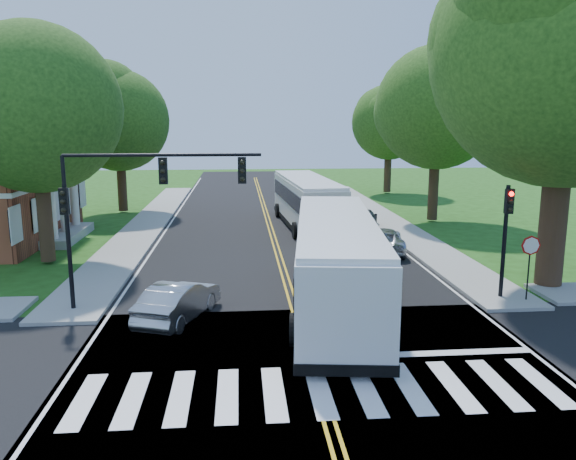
{
  "coord_description": "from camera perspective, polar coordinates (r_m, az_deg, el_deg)",
  "views": [
    {
      "loc": [
        -2.01,
        -13.94,
        6.91
      ],
      "look_at": [
        0.02,
        9.35,
        2.4
      ],
      "focal_mm": 35.0,
      "sensor_mm": 36.0,
      "label": 1
    }
  ],
  "objects": [
    {
      "name": "center_line",
      "position": [
        36.65,
        -1.76,
        0.07
      ],
      "size": [
        0.36,
        70.0,
        0.01
      ],
      "primitive_type": "cube",
      "color": "gold",
      "rests_on": "road"
    },
    {
      "name": "ground",
      "position": [
        15.69,
        2.98,
        -15.23
      ],
      "size": [
        140.0,
        140.0,
        0.0
      ],
      "primitive_type": "plane",
      "color": "#204611",
      "rests_on": "ground"
    },
    {
      "name": "hatchback",
      "position": [
        20.33,
        -11.06,
        -7.07
      ],
      "size": [
        2.86,
        4.44,
        1.38
      ],
      "primitive_type": "imported",
      "rotation": [
        0.0,
        0.0,
        2.78
      ],
      "color": "#A4A7AB",
      "rests_on": "road"
    },
    {
      "name": "tree_east_far",
      "position": [
        55.86,
        10.25,
        10.7
      ],
      "size": [
        7.2,
        7.2,
        10.34
      ],
      "color": "#322114",
      "rests_on": "ground"
    },
    {
      "name": "crosswalk",
      "position": [
        15.24,
        3.25,
        -16.0
      ],
      "size": [
        12.6,
        3.0,
        0.01
      ],
      "primitive_type": "cube",
      "color": "silver",
      "rests_on": "road"
    },
    {
      "name": "bus_lead",
      "position": [
        21.21,
        4.87,
        -3.07
      ],
      "size": [
        4.43,
        13.32,
        3.39
      ],
      "rotation": [
        0.0,
        0.0,
        3.02
      ],
      "color": "silver",
      "rests_on": "road"
    },
    {
      "name": "edge_line_e",
      "position": [
        37.64,
        8.63,
        0.24
      ],
      "size": [
        0.12,
        70.0,
        0.01
      ],
      "primitive_type": "cube",
      "color": "silver",
      "rests_on": "road"
    },
    {
      "name": "edge_line_w",
      "position": [
        36.91,
        -12.36,
        -0.1
      ],
      "size": [
        0.12,
        70.0,
        0.01
      ],
      "primitive_type": "cube",
      "color": "silver",
      "rests_on": "road"
    },
    {
      "name": "cross_road",
      "position": [
        15.69,
        2.98,
        -15.21
      ],
      "size": [
        60.0,
        12.0,
        0.01
      ],
      "primitive_type": "cube",
      "color": "black",
      "rests_on": "ground"
    },
    {
      "name": "suv",
      "position": [
        30.67,
        9.57,
        -0.99
      ],
      "size": [
        2.98,
        4.99,
        1.3
      ],
      "primitive_type": "imported",
      "rotation": [
        0.0,
        0.0,
        2.96
      ],
      "color": "#AAACB1",
      "rests_on": "road"
    },
    {
      "name": "tree_east_mid",
      "position": [
        40.29,
        14.93,
        11.91
      ],
      "size": [
        8.4,
        8.4,
        11.93
      ],
      "color": "#322114",
      "rests_on": "ground"
    },
    {
      "name": "dark_sedan",
      "position": [
        36.7,
        7.53,
        1.08
      ],
      "size": [
        3.06,
        5.08,
        1.38
      ],
      "primitive_type": "imported",
      "rotation": [
        0.0,
        0.0,
        2.89
      ],
      "color": "black",
      "rests_on": "road"
    },
    {
      "name": "stop_bar",
      "position": [
        17.87,
        13.69,
        -12.1
      ],
      "size": [
        6.6,
        0.4,
        0.01
      ],
      "primitive_type": "cube",
      "color": "silver",
      "rests_on": "road"
    },
    {
      "name": "tree_ne_big",
      "position": [
        25.65,
        26.61,
        15.88
      ],
      "size": [
        10.8,
        10.8,
        14.91
      ],
      "color": "#322114",
      "rests_on": "ground"
    },
    {
      "name": "tree_west_near",
      "position": [
        29.52,
        -24.24,
        11.18
      ],
      "size": [
        8.0,
        8.0,
        11.4
      ],
      "color": "#322114",
      "rests_on": "ground"
    },
    {
      "name": "stop_sign",
      "position": [
        23.27,
        23.39,
        -2.09
      ],
      "size": [
        0.76,
        0.08,
        2.53
      ],
      "color": "black",
      "rests_on": "ground"
    },
    {
      "name": "signal_nw",
      "position": [
        20.88,
        -15.6,
        3.56
      ],
      "size": [
        7.15,
        0.46,
        5.66
      ],
      "color": "black",
      "rests_on": "ground"
    },
    {
      "name": "bus_follow",
      "position": [
        37.39,
        1.9,
        2.95
      ],
      "size": [
        3.65,
        12.75,
        3.26
      ],
      "rotation": [
        0.0,
        0.0,
        3.21
      ],
      "color": "silver",
      "rests_on": "road"
    },
    {
      "name": "road",
      "position": [
        32.74,
        -1.36,
        -1.26
      ],
      "size": [
        14.0,
        96.0,
        0.01
      ],
      "primitive_type": "cube",
      "color": "black",
      "rests_on": "ground"
    },
    {
      "name": "sidewalk_nw",
      "position": [
        40.03,
        -13.96,
        0.76
      ],
      "size": [
        2.6,
        40.0,
        0.15
      ],
      "primitive_type": "cube",
      "color": "gray",
      "rests_on": "ground"
    },
    {
      "name": "sidewalk_ne",
      "position": [
        40.86,
        9.7,
        1.13
      ],
      "size": [
        2.6,
        40.0,
        0.15
      ],
      "primitive_type": "cube",
      "color": "gray",
      "rests_on": "ground"
    },
    {
      "name": "signal_ne",
      "position": [
        23.13,
        21.29,
        0.35
      ],
      "size": [
        0.3,
        0.46,
        4.4
      ],
      "color": "black",
      "rests_on": "ground"
    },
    {
      "name": "tree_west_far",
      "position": [
        44.85,
        -16.85,
        10.57
      ],
      "size": [
        7.6,
        7.6,
        10.67
      ],
      "color": "#322114",
      "rests_on": "ground"
    }
  ]
}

